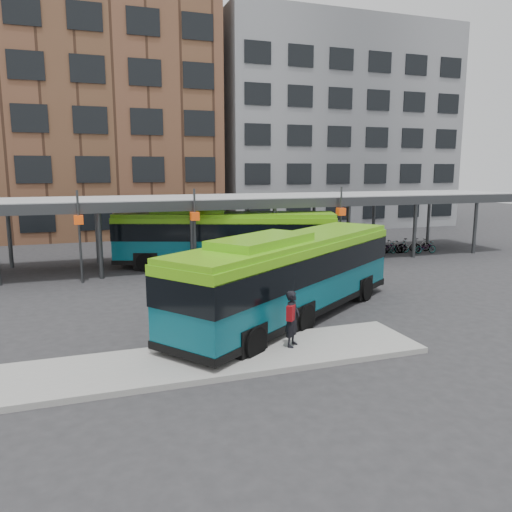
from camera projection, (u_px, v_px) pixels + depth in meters
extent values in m
plane|color=#28282B|center=(323.00, 319.00, 19.79)|extent=(120.00, 120.00, 0.00)
cube|color=gray|center=(205.00, 361.00, 15.20)|extent=(14.00, 3.00, 0.18)
cube|color=#999B9E|center=(230.00, 199.00, 31.19)|extent=(40.00, 6.00, 0.35)
cube|color=#383A3D|center=(245.00, 204.00, 28.43)|extent=(40.00, 0.15, 0.55)
cylinder|color=#383A3D|center=(9.00, 236.00, 29.69)|extent=(0.24, 0.24, 3.80)
cylinder|color=#383A3D|center=(100.00, 244.00, 26.65)|extent=(0.24, 0.24, 3.80)
cylinder|color=#383A3D|center=(97.00, 233.00, 31.30)|extent=(0.24, 0.24, 3.80)
cylinder|color=#383A3D|center=(192.00, 240.00, 28.26)|extent=(0.24, 0.24, 3.80)
cylinder|color=#383A3D|center=(176.00, 230.00, 32.91)|extent=(0.24, 0.24, 3.80)
cylinder|color=#383A3D|center=(274.00, 236.00, 29.87)|extent=(0.24, 0.24, 3.80)
cylinder|color=#383A3D|center=(248.00, 227.00, 34.53)|extent=(0.24, 0.24, 3.80)
cylinder|color=#383A3D|center=(348.00, 232.00, 31.49)|extent=(0.24, 0.24, 3.80)
cylinder|color=#383A3D|center=(314.00, 224.00, 36.14)|extent=(0.24, 0.24, 3.80)
cylinder|color=#383A3D|center=(415.00, 229.00, 33.10)|extent=(0.24, 0.24, 3.80)
cylinder|color=#383A3D|center=(374.00, 222.00, 37.75)|extent=(0.24, 0.24, 3.80)
cylinder|color=#383A3D|center=(475.00, 226.00, 34.71)|extent=(0.24, 0.24, 3.80)
cylinder|color=#383A3D|center=(428.00, 220.00, 39.37)|extent=(0.24, 0.24, 3.80)
cylinder|color=#383A3D|center=(80.00, 237.00, 25.50)|extent=(0.12, 0.12, 4.80)
cube|color=#C73E0B|center=(79.00, 220.00, 25.34)|extent=(0.45, 0.45, 0.45)
cylinder|color=#383A3D|center=(195.00, 233.00, 27.43)|extent=(0.12, 0.12, 4.80)
cube|color=#C73E0B|center=(195.00, 216.00, 27.28)|extent=(0.45, 0.45, 0.45)
cylinder|color=#383A3D|center=(340.00, 226.00, 30.33)|extent=(0.12, 0.12, 4.80)
cube|color=#C73E0B|center=(341.00, 212.00, 30.18)|extent=(0.45, 0.45, 0.45)
cube|color=brown|center=(62.00, 110.00, 44.44)|extent=(26.00, 14.00, 22.00)
cube|color=slate|center=(324.00, 129.00, 53.00)|extent=(24.00, 14.00, 20.00)
cube|color=#084C5A|center=(292.00, 277.00, 19.57)|extent=(11.83, 9.53, 2.64)
cube|color=black|center=(293.00, 263.00, 19.48)|extent=(11.91, 9.61, 1.00)
cube|color=#60B312|center=(293.00, 241.00, 19.32)|extent=(11.77, 9.44, 0.21)
cube|color=#60B312|center=(262.00, 242.00, 17.59)|extent=(4.54, 4.00, 0.37)
cube|color=black|center=(292.00, 306.00, 19.78)|extent=(11.92, 9.62, 0.25)
cylinder|color=black|center=(365.00, 289.00, 22.44)|extent=(1.04, 0.87, 1.06)
cylinder|color=black|center=(315.00, 282.00, 23.90)|extent=(1.04, 0.87, 1.06)
cylinder|color=black|center=(304.00, 318.00, 18.02)|extent=(1.04, 0.87, 1.06)
cylinder|color=black|center=(247.00, 307.00, 19.48)|extent=(1.04, 0.87, 1.06)
cylinder|color=black|center=(254.00, 343.00, 15.47)|extent=(1.04, 0.87, 1.06)
cylinder|color=black|center=(192.00, 328.00, 16.93)|extent=(1.04, 0.87, 1.06)
cube|color=#084C5A|center=(225.00, 239.00, 29.86)|extent=(13.09, 6.85, 2.69)
cube|color=black|center=(225.00, 230.00, 29.76)|extent=(13.16, 6.93, 1.02)
cube|color=#60B312|center=(225.00, 215.00, 29.60)|extent=(13.06, 6.75, 0.22)
cube|color=#60B312|center=(189.00, 211.00, 29.58)|extent=(4.71, 3.27, 0.38)
cube|color=black|center=(225.00, 259.00, 30.07)|extent=(13.17, 6.94, 0.26)
cylinder|color=black|center=(299.00, 262.00, 28.74)|extent=(1.12, 0.66, 1.08)
cylinder|color=black|center=(295.00, 255.00, 31.33)|extent=(1.12, 0.66, 1.08)
cylinder|color=black|center=(202.00, 262.00, 28.77)|extent=(1.12, 0.66, 1.08)
cylinder|color=black|center=(206.00, 254.00, 31.36)|extent=(1.12, 0.66, 1.08)
cylinder|color=black|center=(146.00, 262.00, 28.79)|extent=(1.12, 0.66, 1.08)
cylinder|color=black|center=(155.00, 254.00, 31.38)|extent=(1.12, 0.66, 1.08)
imported|color=black|center=(293.00, 319.00, 16.07)|extent=(0.78, 0.79, 1.84)
cube|color=maroon|center=(291.00, 313.00, 15.86)|extent=(0.38, 0.39, 0.49)
imported|color=slate|center=(387.00, 248.00, 34.59)|extent=(1.79, 0.82, 0.91)
imported|color=slate|center=(392.00, 247.00, 34.85)|extent=(1.64, 0.88, 0.95)
imported|color=slate|center=(397.00, 247.00, 35.12)|extent=(1.81, 0.99, 0.90)
imported|color=slate|center=(409.00, 246.00, 35.09)|extent=(1.79, 0.89, 1.04)
imported|color=slate|center=(425.00, 247.00, 34.96)|extent=(1.67, 0.74, 0.85)
imported|color=slate|center=(420.00, 245.00, 35.74)|extent=(1.64, 0.71, 0.95)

